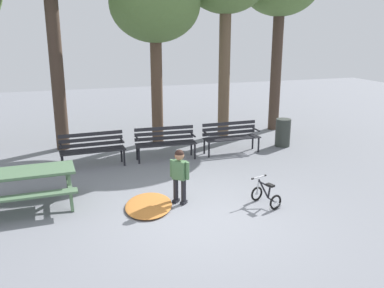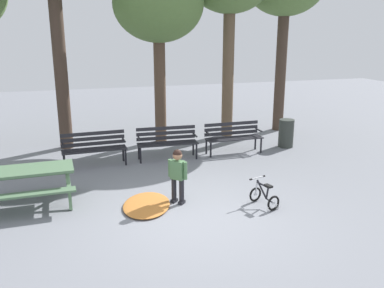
% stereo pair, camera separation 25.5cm
% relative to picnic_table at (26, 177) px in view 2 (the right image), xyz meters
% --- Properties ---
extents(ground, '(36.00, 36.00, 0.00)m').
position_rel_picnic_table_xyz_m(ground, '(2.97, -1.42, -0.59)').
color(ground, slate).
extents(picnic_table, '(1.85, 1.40, 0.79)m').
position_rel_picnic_table_xyz_m(picnic_table, '(0.00, 0.00, 0.00)').
color(picnic_table, '#4C6B4C').
rests_on(picnic_table, ground).
extents(park_bench_far_left, '(1.62, 0.52, 0.85)m').
position_rel_picnic_table_xyz_m(park_bench_far_left, '(1.44, 2.20, -0.08)').
color(park_bench_far_left, '#232328').
rests_on(park_bench_far_left, ground).
extents(park_bench_left, '(1.62, 0.53, 0.85)m').
position_rel_picnic_table_xyz_m(park_bench_left, '(3.34, 2.24, -0.08)').
color(park_bench_left, '#232328').
rests_on(park_bench_left, ground).
extents(park_bench_right, '(1.61, 0.48, 0.85)m').
position_rel_picnic_table_xyz_m(park_bench_right, '(5.24, 2.24, -0.08)').
color(park_bench_right, '#232328').
rests_on(park_bench_right, ground).
extents(child_standing, '(0.32, 0.33, 1.12)m').
position_rel_picnic_table_xyz_m(child_standing, '(2.86, -0.71, 0.07)').
color(child_standing, black).
rests_on(child_standing, ground).
extents(kids_bicycle, '(0.49, 0.62, 0.54)m').
position_rel_picnic_table_xyz_m(kids_bicycle, '(4.46, -1.34, -0.39)').
color(kids_bicycle, black).
rests_on(kids_bicycle, ground).
extents(leaf_pile, '(1.26, 1.52, 0.07)m').
position_rel_picnic_table_xyz_m(leaf_pile, '(2.23, -0.70, -0.56)').
color(leaf_pile, '#B26B2D').
rests_on(leaf_pile, ground).
extents(trash_bin, '(0.44, 0.44, 0.82)m').
position_rel_picnic_table_xyz_m(trash_bin, '(6.96, 2.35, -0.18)').
color(trash_bin, '#2D332D').
rests_on(trash_bin, ground).
extents(tree_center, '(2.60, 2.60, 5.17)m').
position_rel_picnic_table_xyz_m(tree_center, '(3.56, 4.00, 3.42)').
color(tree_center, brown).
rests_on(tree_center, ground).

